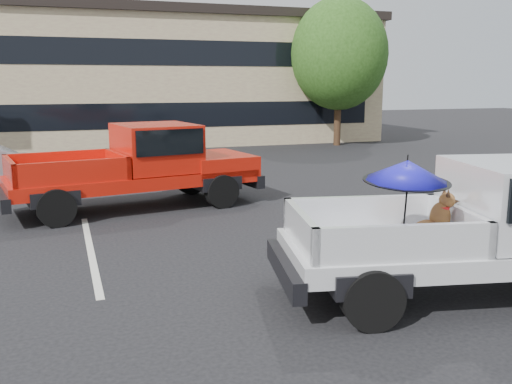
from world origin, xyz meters
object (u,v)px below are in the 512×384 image
tree_right (339,54)px  red_pickup (149,162)px  tree_back (228,56)px  silver_pickup (503,222)px

tree_right → red_pickup: (-10.41, -10.66, -3.13)m
tree_back → silver_pickup: tree_back is taller
tree_back → red_pickup: size_ratio=1.14×
tree_right → silver_pickup: bearing=-110.2°
tree_back → silver_pickup: bearing=-98.0°
tree_right → tree_back: tree_back is taller
tree_right → red_pickup: 15.23m
silver_pickup → tree_back: bearing=93.4°
silver_pickup → red_pickup: size_ratio=0.95×
tree_back → silver_pickup: size_ratio=1.19×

